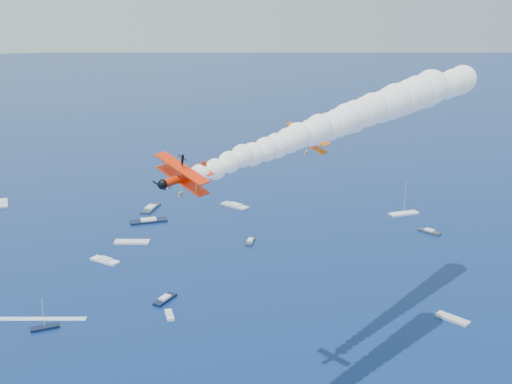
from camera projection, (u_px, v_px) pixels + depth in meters
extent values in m
cube|color=black|center=(165.00, 300.00, 171.85)|extent=(7.60, 7.64, 0.70)
cube|color=#2F353E|center=(151.00, 208.00, 247.53)|extent=(9.67, 12.90, 0.70)
cube|color=silver|center=(132.00, 242.00, 212.97)|extent=(12.58, 7.24, 0.70)
cube|color=white|center=(404.00, 213.00, 241.48)|extent=(11.84, 4.30, 0.70)
cube|color=white|center=(169.00, 315.00, 163.40)|extent=(1.89, 5.76, 0.70)
cube|color=black|center=(45.00, 328.00, 157.10)|extent=(7.20, 3.00, 0.70)
cube|color=#313841|center=(429.00, 232.00, 222.46)|extent=(6.29, 8.54, 0.70)
cube|color=silver|center=(235.00, 206.00, 250.65)|extent=(10.15, 12.39, 0.70)
cube|color=#303740|center=(250.00, 242.00, 213.28)|extent=(5.27, 7.48, 0.70)
cube|color=silver|center=(453.00, 319.00, 161.46)|extent=(6.71, 9.04, 0.70)
cube|color=white|center=(3.00, 203.00, 253.90)|extent=(4.91, 11.93, 0.70)
cube|color=white|center=(105.00, 261.00, 197.62)|extent=(9.14, 9.63, 0.70)
cube|color=#0E1933|center=(149.00, 221.00, 233.22)|extent=(13.84, 4.61, 0.70)
cube|color=white|center=(14.00, 319.00, 162.10)|extent=(37.00, 12.73, 0.04)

